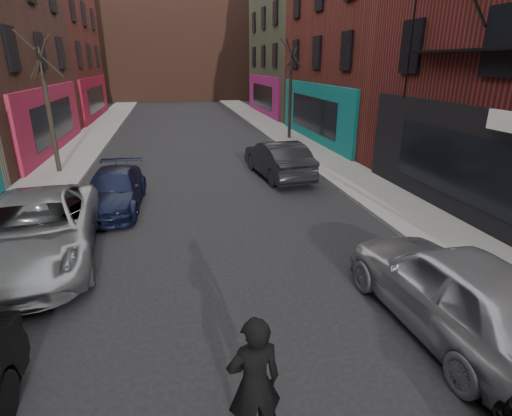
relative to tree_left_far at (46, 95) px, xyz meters
name	(u,v)px	position (x,y,z in m)	size (l,w,h in m)	color
sidewalk_left	(100,130)	(-0.05, 12.00, -3.31)	(2.50, 84.00, 0.13)	gray
sidewalk_right	(268,125)	(12.45, 12.00, -3.31)	(2.50, 84.00, 0.13)	gray
building_far	(175,43)	(6.20, 38.00, 3.62)	(40.00, 10.00, 14.00)	#47281E
tree_left_far	(46,95)	(0.00, 0.00, 0.00)	(2.00, 2.00, 6.50)	black
tree_right_far	(291,82)	(12.40, 6.00, 0.15)	(2.00, 2.00, 6.80)	black
parked_left_far	(36,230)	(1.60, -8.77, -2.56)	(2.73, 5.92, 1.65)	gray
parked_left_end	(114,190)	(2.98, -5.19, -2.73)	(1.81, 4.45, 1.29)	black
parked_right_far	(456,290)	(9.82, -13.36, -2.53)	(2.00, 4.97, 1.69)	#9799A0
parked_right_end	(278,159)	(9.40, -2.47, -2.60)	(1.65, 4.73, 1.56)	black
skateboarder	(254,383)	(5.78, -14.97, -2.35)	(0.68, 0.45, 1.87)	black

